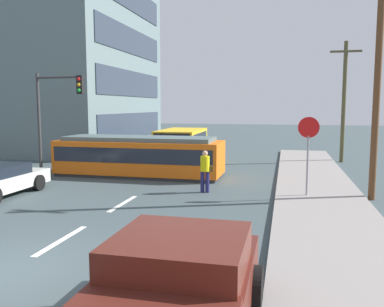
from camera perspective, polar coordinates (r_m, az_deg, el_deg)
The scene contains 16 objects.
ground_plane at distance 18.20m, azimuth -4.85°, elevation -4.14°, with size 120.00×120.00×0.00m, color #3D4B4E.
sidewalk_curb_right at distance 13.49m, azimuth 18.27°, elevation -7.99°, with size 3.20×36.00×0.14m, color gray.
lane_stripe_1 at distance 11.10m, azimuth -17.87°, elevation -11.51°, with size 0.16×2.40×0.01m, color silver.
lane_stripe_2 at distance 14.53m, azimuth -9.72°, elevation -6.96°, with size 0.16×2.40×0.01m, color silver.
lane_stripe_3 at distance 25.49m, azimuth 0.42°, elevation -0.99°, with size 0.16×2.40×0.01m, color silver.
lane_stripe_4 at distance 31.33m, azimuth 2.82°, elevation 0.43°, with size 0.16×2.40×0.01m, color silver.
corner_building at distance 35.43m, azimuth -19.43°, elevation 13.75°, with size 14.10×14.59×16.00m.
streetcar_tram at distance 20.06m, azimuth -7.40°, elevation -0.28°, with size 8.14×2.60×1.93m.
city_bus at distance 26.63m, azimuth -1.49°, elevation 1.64°, with size 2.62×5.15×1.88m.
pedestrian_crossing at distance 16.01m, azimuth 1.86°, elevation -2.18°, with size 0.50×0.36×1.67m.
pickup_truck_parked at distance 5.81m, azimuth -3.05°, elevation -20.03°, with size 2.29×5.01×1.55m.
parked_sedan_far at distance 25.12m, azimuth -11.95°, elevation 0.17°, with size 2.13×4.38×1.19m.
stop_sign at distance 15.36m, azimuth 16.02°, elevation 1.89°, with size 0.76×0.07×2.88m.
traffic_light_mast at distance 19.89m, azimuth -18.55°, elevation 6.38°, with size 2.40×0.33×4.92m.
utility_pole_near at distance 16.00m, azimuth 24.63°, elevation 9.82°, with size 1.80×0.24×8.54m.
utility_pole_mid at distance 26.27m, azimuth 20.56°, elevation 7.11°, with size 1.80×0.24×7.24m.
Camera 1 is at (5.51, -7.01, 3.41)m, focal length 37.96 mm.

